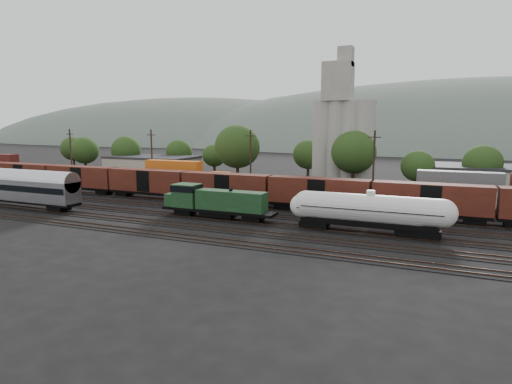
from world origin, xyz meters
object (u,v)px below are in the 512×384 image
at_px(green_locomotive, 212,201).
at_px(passenger_coach, 12,185).
at_px(grain_silo, 342,133).
at_px(tank_car_a, 357,212).
at_px(orange_locomotive, 242,186).

bearing_deg(green_locomotive, passenger_coach, -171.43).
bearing_deg(grain_silo, green_locomotive, -102.46).
xyz_separation_m(tank_car_a, passenger_coach, (-53.01, -5.00, 0.94)).
relative_size(tank_car_a, grain_silo, 0.58).
bearing_deg(grain_silo, tank_car_a, -75.26).
relative_size(green_locomotive, tank_car_a, 0.98).
distance_m(green_locomotive, tank_car_a, 19.84).
distance_m(passenger_coach, grain_silo, 62.92).
distance_m(green_locomotive, orange_locomotive, 15.22).
height_order(passenger_coach, orange_locomotive, passenger_coach).
relative_size(passenger_coach, grain_silo, 0.89).
bearing_deg(orange_locomotive, passenger_coach, -146.82).
relative_size(green_locomotive, grain_silo, 0.57).
xyz_separation_m(green_locomotive, orange_locomotive, (-2.58, 15.00, 0.02)).
height_order(green_locomotive, orange_locomotive, orange_locomotive).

